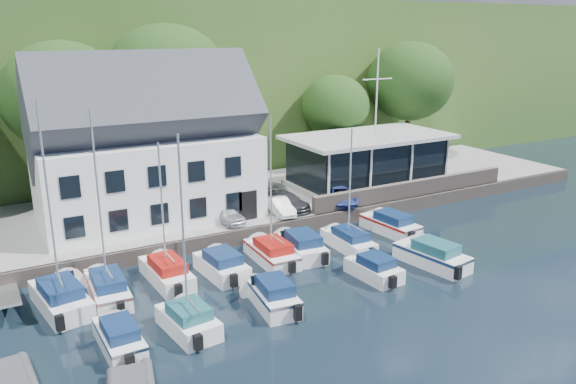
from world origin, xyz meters
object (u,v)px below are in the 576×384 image
Objects in this scene: car_blue at (340,194)px; boat_r1_1 at (100,217)px; boat_r1_3 at (221,263)px; boat_r2_1 at (184,243)px; boat_r2_0 at (119,335)px; boat_r2_3 at (374,266)px; harbor_building at (146,154)px; boat_r1_7 at (390,222)px; club_pavilion at (367,160)px; boat_r1_0 at (51,219)px; car_dgrey at (287,201)px; boat_r1_6 at (350,186)px; car_white at (280,206)px; boat_r1_5 at (301,244)px; boat_r1_2 at (162,206)px; boat_r2_2 at (273,293)px; car_silver at (226,214)px; flagpole at (376,124)px; boat_r1_4 at (271,194)px; dinghy_0 at (9,378)px; boat_r2_4 at (432,253)px.

car_blue is 18.88m from boat_r1_1.
boat_r1_3 is 7.18m from boat_r2_1.
boat_r2_0 is 1.12× the size of boat_r2_3.
harbor_building is 17.04m from boat_r1_7.
boat_r1_0 reaches higher than club_pavilion.
car_dgrey is 0.50× the size of boat_r1_6.
car_white is 0.91× the size of car_blue.
boat_r1_2 is at bearing -176.01° from boat_r1_5.
club_pavilion reaches higher than boat_r2_2.
boat_r1_3 is at bearing -124.82° from car_silver.
flagpole is 22.13m from boat_r1_1.
boat_r2_3 is at bearing -79.86° from car_white.
boat_r1_7 is 17.74m from boat_r2_1.
boat_r1_4 is at bearing -62.24° from harbor_building.
boat_r2_0 is (-23.47, -13.69, -2.37)m from club_pavilion.
car_blue is 0.70× the size of boat_r2_0.
boat_r1_2 is 1.63× the size of boat_r2_0.
car_blue is at bearing 61.56° from boat_r1_6.
boat_r2_1 reaches higher than car_silver.
car_dgrey is 12.79m from boat_r2_2.
car_dgrey is 0.74× the size of boat_r1_3.
boat_r1_4 is at bearing 69.84° from boat_r2_2.
car_blue reaches higher than car_dgrey.
car_dgrey is at bearing 75.81° from boat_r1_5.
boat_r1_7 is at bearing 3.88° from boat_r1_4.
boat_r2_2 is (4.49, 0.22, -3.56)m from boat_r2_1.
harbor_building is at bearing 133.27° from boat_r1_5.
dinghy_0 is at bearing 177.38° from boat_r2_1.
harbor_building is 3.01× the size of boat_r2_3.
club_pavilion is 14.41m from car_silver.
boat_r1_6 is at bearing -172.64° from boat_r1_7.
boat_r1_2 is 1.60× the size of boat_r2_2.
boat_r2_2 is at bearing -109.58° from car_silver.
club_pavilion is at bearing 61.10° from flagpole.
car_silver is at bearing -167.13° from club_pavilion.
boat_r1_0 is at bearing 156.82° from boat_r2_4.
flagpole is 18.71m from boat_r2_2.
boat_r1_6 reaches higher than boat_r2_3.
harbor_building is 3.84× the size of car_blue.
boat_r1_3 is at bearing -152.22° from club_pavilion.
boat_r1_6 is at bearing 112.02° from boat_r2_4.
boat_r2_3 is (8.62, -13.74, -4.67)m from harbor_building.
car_silver is at bearing 123.35° from boat_r1_5.
boat_r2_0 is at bearing -149.75° from club_pavilion.
flagpole is at bearing 5.07° from boat_r1_0.
boat_r2_1 is at bearing -100.78° from boat_r1_2.
dinghy_0 is (-9.86, -14.83, -4.98)m from harbor_building.
boat_r1_7 is 2.02× the size of dinghy_0.
boat_r1_3 is at bearing 105.98° from boat_r2_2.
car_silver is 0.41× the size of boat_r1_6.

